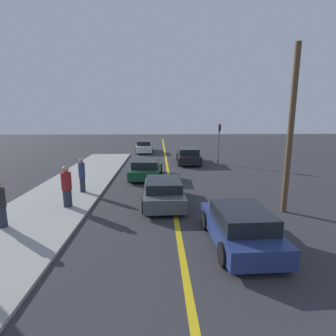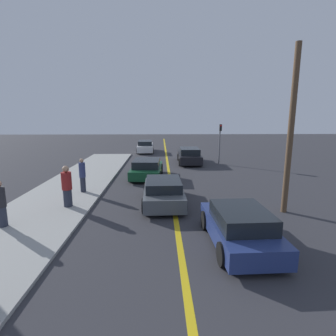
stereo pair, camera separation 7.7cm
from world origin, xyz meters
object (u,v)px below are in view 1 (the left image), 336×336
car_ahead_center (163,192)px  traffic_light (219,139)px  car_near_right_lane (240,227)px  utility_pole (290,132)px  pedestrian_mid_group (0,204)px  car_oncoming_far (144,146)px  car_far_distant (146,169)px  pedestrian_far_standing (67,187)px  pedestrian_by_sign (82,175)px  car_parked_left_lot (188,156)px

car_ahead_center → traffic_light: bearing=63.1°
car_near_right_lane → utility_pole: (2.79, 2.85, 2.80)m
car_ahead_center → pedestrian_mid_group: size_ratio=2.35×
car_near_right_lane → pedestrian_mid_group: pedestrian_mid_group is taller
car_near_right_lane → car_oncoming_far: car_oncoming_far is taller
car_far_distant → utility_pole: bearing=-43.8°
pedestrian_far_standing → traffic_light: size_ratio=0.54×
pedestrian_by_sign → car_far_distant: bearing=48.7°
traffic_light → car_far_distant: bearing=-141.5°
car_parked_left_lot → car_near_right_lane: bearing=-88.7°
utility_pole → pedestrian_by_sign: bearing=162.4°
pedestrian_mid_group → utility_pole: size_ratio=0.25×
car_ahead_center → car_far_distant: bearing=99.8°
traffic_light → car_near_right_lane: bearing=-100.0°
car_near_right_lane → car_far_distant: size_ratio=0.94×
car_oncoming_far → car_parked_left_lot: bearing=-62.0°
pedestrian_far_standing → car_far_distant: bearing=61.6°
car_ahead_center → car_oncoming_far: car_oncoming_far is taller
car_ahead_center → pedestrian_by_sign: (-4.22, 1.76, 0.41)m
car_ahead_center → traffic_light: (4.83, 10.05, 1.52)m
pedestrian_by_sign → car_ahead_center: bearing=-22.6°
traffic_light → utility_pole: size_ratio=0.49×
pedestrian_far_standing → traffic_light: bearing=49.4°
car_near_right_lane → pedestrian_far_standing: 7.49m
traffic_light → pedestrian_far_standing: bearing=-130.6°
pedestrian_mid_group → utility_pole: utility_pole is taller
pedestrian_mid_group → pedestrian_by_sign: 4.68m
car_ahead_center → car_far_distant: (-1.05, 5.38, 0.01)m
pedestrian_by_sign → utility_pole: size_ratio=0.26×
car_near_right_lane → pedestrian_by_sign: pedestrian_by_sign is taller
car_parked_left_lot → utility_pole: utility_pole is taller
pedestrian_far_standing → traffic_light: traffic_light is taller
car_near_right_lane → car_far_distant: car_near_right_lane is taller
car_near_right_lane → pedestrian_far_standing: bearing=149.8°
car_oncoming_far → utility_pole: (7.01, -19.17, 2.77)m
car_far_distant → pedestrian_by_sign: bearing=-128.4°
car_ahead_center → pedestrian_far_standing: bearing=-174.3°
car_oncoming_far → pedestrian_far_standing: pedestrian_far_standing is taller
car_oncoming_far → pedestrian_far_standing: bearing=-99.6°
car_parked_left_lot → traffic_light: size_ratio=1.34×
car_oncoming_far → pedestrian_by_sign: 16.38m
pedestrian_far_standing → car_oncoming_far: bearing=82.7°
pedestrian_mid_group → pedestrian_far_standing: pedestrian_far_standing is taller
car_oncoming_far → pedestrian_by_sign: size_ratio=2.72×
car_far_distant → car_parked_left_lot: (3.41, 5.35, 0.04)m
utility_pole → car_far_distant: bearing=133.3°
car_far_distant → car_oncoming_far: 12.62m
car_oncoming_far → pedestrian_far_standing: 18.63m
pedestrian_far_standing → car_near_right_lane: bearing=-28.2°
pedestrian_by_sign → car_near_right_lane: bearing=-41.5°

